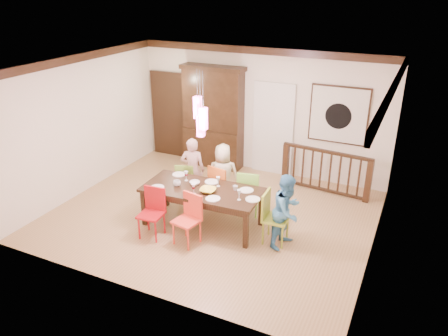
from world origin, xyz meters
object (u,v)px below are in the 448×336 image
at_px(dining_table, 202,193).
at_px(china_hutch, 213,117).
at_px(person_far_mid, 223,176).
at_px(person_far_left, 193,170).
at_px(chair_far_left, 186,178).
at_px(person_end_right, 287,211).
at_px(balustrade, 325,171).
at_px(chair_end_right, 276,215).

bearing_deg(dining_table, china_hutch, 109.91).
height_order(china_hutch, person_far_mid, china_hutch).
height_order(person_far_left, person_far_mid, person_far_left).
bearing_deg(chair_far_left, person_end_right, 145.90).
bearing_deg(balustrade, chair_far_left, -142.08).
distance_m(china_hutch, person_far_left, 2.03).
distance_m(person_far_mid, person_end_right, 1.81).
bearing_deg(balustrade, chair_end_right, -91.88).
distance_m(china_hutch, balustrade, 2.95).
bearing_deg(person_far_left, person_far_mid, 168.25).
xyz_separation_m(dining_table, chair_end_right, (1.42, 0.02, -0.13)).
relative_size(chair_far_left, chair_end_right, 0.89).
distance_m(balustrade, person_far_left, 2.84).
bearing_deg(chair_end_right, chair_far_left, 68.89).
relative_size(dining_table, balustrade, 1.13).
bearing_deg(dining_table, chair_end_right, -1.56).
bearing_deg(person_end_right, chair_far_left, 87.08).
bearing_deg(person_far_mid, person_far_left, -16.70).
distance_m(chair_far_left, person_far_mid, 0.81).
xyz_separation_m(chair_far_left, balustrade, (2.51, 1.58, 0.02)).
height_order(dining_table, chair_end_right, chair_end_right).
xyz_separation_m(china_hutch, person_far_left, (0.47, -1.90, -0.54)).
bearing_deg(dining_table, chair_far_left, 132.85).
bearing_deg(balustrade, person_far_left, -141.10).
height_order(dining_table, person_far_mid, person_far_mid).
relative_size(person_far_left, person_end_right, 1.04).
bearing_deg(chair_end_right, dining_table, 88.55).
height_order(chair_far_left, balustrade, balustrade).
distance_m(dining_table, person_far_mid, 0.86).
relative_size(china_hutch, balustrade, 1.25).
xyz_separation_m(chair_end_right, balustrade, (0.31, 2.33, -0.04)).
height_order(chair_end_right, person_end_right, person_end_right).
xyz_separation_m(chair_far_left, person_far_left, (0.14, 0.03, 0.20)).
height_order(chair_far_left, person_far_mid, person_far_mid).
bearing_deg(china_hutch, chair_end_right, -46.53).
height_order(chair_far_left, chair_end_right, chair_end_right).
relative_size(dining_table, chair_far_left, 2.65).
bearing_deg(person_far_mid, person_end_right, 129.84).
xyz_separation_m(balustrade, person_far_left, (-2.37, -1.55, 0.18)).
distance_m(chair_far_left, balustrade, 2.97).
distance_m(chair_far_left, person_far_left, 0.25).
xyz_separation_m(china_hutch, person_end_right, (2.72, -2.68, -0.57)).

